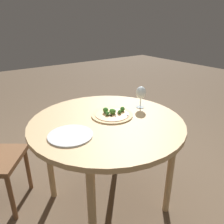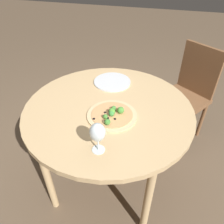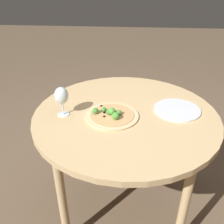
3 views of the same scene
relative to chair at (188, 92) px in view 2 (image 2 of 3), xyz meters
The scene contains 6 objects.
ground_plane 1.07m from the chair, 53.85° to the left, with size 12.00×12.00×0.00m, color brown.
dining_table 0.97m from the chair, 53.85° to the left, with size 1.10×1.10×0.77m.
chair is the anchor object (origin of this frame).
pizza 1.04m from the chair, 58.81° to the left, with size 0.31×0.31×0.06m.
wine_glass 1.31m from the chair, 65.63° to the left, with size 0.08×0.08×0.18m.
plate_near 0.82m from the chair, 36.64° to the left, with size 0.28×0.28×0.01m.
Camera 2 is at (-0.31, 1.09, 1.63)m, focal length 35.00 mm.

